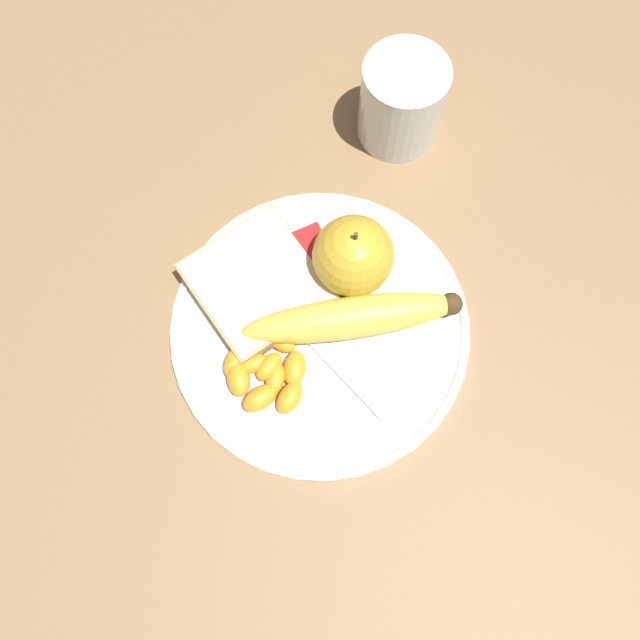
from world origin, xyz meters
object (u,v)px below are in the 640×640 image
at_px(jam_packet, 311,250).
at_px(juice_glass, 401,104).
at_px(banana, 353,318).
at_px(fork, 311,337).
at_px(plate, 320,328).
at_px(apple, 353,256).
at_px(bread_slice, 258,284).

bearing_deg(jam_packet, juice_glass, -56.14).
height_order(banana, fork, banana).
distance_m(plate, juice_glass, 0.24).
xyz_separation_m(apple, bread_slice, (0.02, 0.09, -0.03)).
xyz_separation_m(juice_glass, fork, (-0.17, 0.18, -0.03)).
xyz_separation_m(apple, jam_packet, (0.03, 0.03, -0.03)).
height_order(plate, banana, banana).
xyz_separation_m(plate, juice_glass, (0.17, -0.17, 0.03)).
relative_size(apple, bread_slice, 0.63).
xyz_separation_m(bread_slice, fork, (-0.07, -0.02, -0.01)).
bearing_deg(fork, plate, -77.88).
height_order(juice_glass, fork, juice_glass).
height_order(banana, bread_slice, banana).
distance_m(plate, fork, 0.01).
height_order(juice_glass, banana, juice_glass).
height_order(juice_glass, jam_packet, juice_glass).
relative_size(juice_glass, fork, 0.55).
height_order(plate, bread_slice, bread_slice).
bearing_deg(jam_packet, banana, -176.40).
bearing_deg(jam_packet, bread_slice, 100.23).
relative_size(plate, bread_slice, 2.11).
distance_m(apple, jam_packet, 0.05).
height_order(juice_glass, bread_slice, juice_glass).
relative_size(plate, fork, 1.69).
bearing_deg(juice_glass, banana, 141.88).
bearing_deg(bread_slice, juice_glass, -62.19).
bearing_deg(juice_glass, plate, 134.92).
bearing_deg(jam_packet, plate, 161.73).
distance_m(juice_glass, bread_slice, 0.23).
bearing_deg(plate, fork, 119.54).
bearing_deg(apple, bread_slice, 75.73).
bearing_deg(apple, plate, 126.41).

